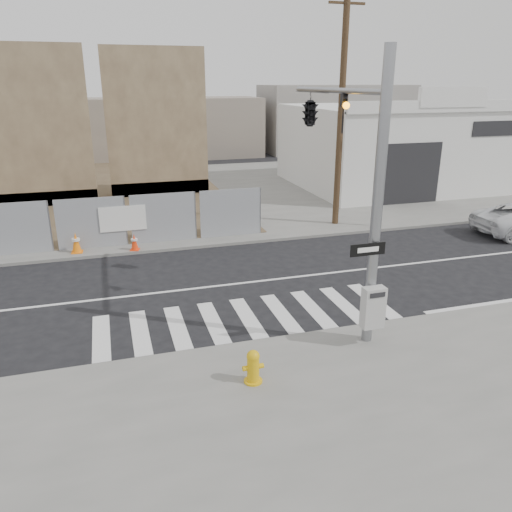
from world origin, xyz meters
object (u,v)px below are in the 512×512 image
object	(u,v)px
fire_hydrant	(253,366)
signal_pole	(329,142)
traffic_cone_c	(76,243)
traffic_cone_d	(134,242)
auto_shop	(395,146)

from	to	relation	value
fire_hydrant	signal_pole	bearing A→B (deg)	45.98
signal_pole	fire_hydrant	world-z (taller)	signal_pole
signal_pole	fire_hydrant	xyz separation A→B (m)	(-3.30, -3.74, -4.28)
traffic_cone_c	traffic_cone_d	xyz separation A→B (m)	(2.15, -0.33, -0.07)
auto_shop	traffic_cone_d	bearing A→B (deg)	-152.31
fire_hydrant	traffic_cone_d	bearing A→B (deg)	97.92
signal_pole	fire_hydrant	bearing A→B (deg)	-131.45
auto_shop	traffic_cone_d	world-z (taller)	auto_shop
auto_shop	traffic_cone_c	bearing A→B (deg)	-155.91
signal_pole	traffic_cone_d	distance (m)	9.20
fire_hydrant	traffic_cone_c	xyz separation A→B (m)	(-4.01, 10.34, 0.01)
auto_shop	fire_hydrant	bearing A→B (deg)	-128.30
fire_hydrant	traffic_cone_d	xyz separation A→B (m)	(-1.85, 10.01, -0.06)
fire_hydrant	traffic_cone_d	world-z (taller)	fire_hydrant
signal_pole	auto_shop	world-z (taller)	signal_pole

